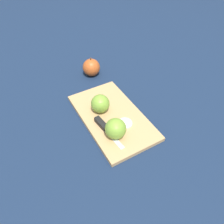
# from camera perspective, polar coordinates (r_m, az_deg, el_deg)

# --- Properties ---
(ground_plane) EXTENTS (4.00, 4.00, 0.00)m
(ground_plane) POSITION_cam_1_polar(r_m,az_deg,el_deg) (0.92, 0.00, -1.64)
(ground_plane) COLOR #14233D
(cutting_board) EXTENTS (0.45, 0.31, 0.02)m
(cutting_board) POSITION_cam_1_polar(r_m,az_deg,el_deg) (0.91, 0.00, -1.27)
(cutting_board) COLOR tan
(cutting_board) RESTS_ON ground_plane
(apple_half_left) EXTENTS (0.08, 0.08, 0.08)m
(apple_half_left) POSITION_cam_1_polar(r_m,az_deg,el_deg) (0.90, -3.07, 2.20)
(apple_half_left) COLOR olive
(apple_half_left) RESTS_ON cutting_board
(apple_half_right) EXTENTS (0.08, 0.08, 0.08)m
(apple_half_right) POSITION_cam_1_polar(r_m,az_deg,el_deg) (0.80, 0.94, -4.35)
(apple_half_right) COLOR olive
(apple_half_right) RESTS_ON cutting_board
(knife) EXTENTS (0.18, 0.04, 0.02)m
(knife) POSITION_cam_1_polar(r_m,az_deg,el_deg) (0.86, -2.40, -3.54)
(knife) COLOR silver
(knife) RESTS_ON cutting_board
(apple_slice) EXTENTS (0.06, 0.06, 0.01)m
(apple_slice) POSITION_cam_1_polar(r_m,az_deg,el_deg) (0.87, 3.41, -2.98)
(apple_slice) COLOR #EFE5C6
(apple_slice) RESTS_ON cutting_board
(apple_whole) EXTENTS (0.09, 0.09, 0.10)m
(apple_whole) POSITION_cam_1_polar(r_m,az_deg,el_deg) (1.14, -5.42, 11.51)
(apple_whole) COLOR #AD4C1E
(apple_whole) RESTS_ON ground_plane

